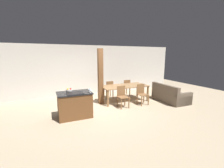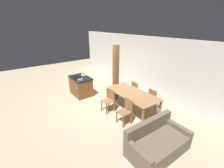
# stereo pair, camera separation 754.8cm
# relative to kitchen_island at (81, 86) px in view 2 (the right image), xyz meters

# --- Properties ---
(ground_plane) EXTENTS (16.00, 16.00, 0.00)m
(ground_plane) POSITION_rel_kitchen_island_xyz_m (1.10, 0.43, -0.45)
(ground_plane) COLOR tan
(wall_back) EXTENTS (11.20, 0.08, 2.70)m
(wall_back) POSITION_rel_kitchen_island_xyz_m (1.10, 3.01, 0.90)
(wall_back) COLOR silver
(wall_back) RESTS_ON ground_plane
(kitchen_island) EXTENTS (1.16, 0.78, 0.90)m
(kitchen_island) POSITION_rel_kitchen_island_xyz_m (0.00, 0.00, 0.00)
(kitchen_island) COLOR brown
(kitchen_island) RESTS_ON ground_plane
(fruit_bowl) EXTENTS (0.22, 0.22, 0.11)m
(fruit_bowl) POSITION_rel_kitchen_island_xyz_m (-0.13, 0.25, 0.49)
(fruit_bowl) COLOR silver
(fruit_bowl) RESTS_ON kitchen_island
(wine_glass_near) EXTENTS (0.07, 0.07, 0.14)m
(wine_glass_near) POSITION_rel_kitchen_island_xyz_m (0.50, -0.31, 0.55)
(wine_glass_near) COLOR silver
(wine_glass_near) RESTS_ON kitchen_island
(wine_glass_middle) EXTENTS (0.07, 0.07, 0.14)m
(wine_glass_middle) POSITION_rel_kitchen_island_xyz_m (0.50, -0.23, 0.55)
(wine_glass_middle) COLOR silver
(wine_glass_middle) RESTS_ON kitchen_island
(wine_glass_far) EXTENTS (0.07, 0.07, 0.14)m
(wine_glass_far) POSITION_rel_kitchen_island_xyz_m (0.50, -0.14, 0.55)
(wine_glass_far) COLOR silver
(wine_glass_far) RESTS_ON kitchen_island
(dining_table) EXTENTS (2.18, 1.02, 0.75)m
(dining_table) POSITION_rel_kitchen_island_xyz_m (2.50, 1.00, 0.22)
(dining_table) COLOR olive
(dining_table) RESTS_ON ground_plane
(dining_chair_near_left) EXTENTS (0.40, 0.40, 0.89)m
(dining_chair_near_left) POSITION_rel_kitchen_island_xyz_m (2.01, 0.25, 0.03)
(dining_chair_near_left) COLOR brown
(dining_chair_near_left) RESTS_ON ground_plane
(dining_chair_near_right) EXTENTS (0.40, 0.40, 0.89)m
(dining_chair_near_right) POSITION_rel_kitchen_island_xyz_m (3.00, 0.25, 0.03)
(dining_chair_near_right) COLOR brown
(dining_chair_near_right) RESTS_ON ground_plane
(dining_chair_far_left) EXTENTS (0.40, 0.40, 0.89)m
(dining_chair_far_left) POSITION_rel_kitchen_island_xyz_m (2.01, 1.74, 0.03)
(dining_chair_far_left) COLOR brown
(dining_chair_far_left) RESTS_ON ground_plane
(dining_chair_far_right) EXTENTS (0.40, 0.40, 0.89)m
(dining_chair_far_right) POSITION_rel_kitchen_island_xyz_m (3.00, 1.74, 0.03)
(dining_chair_far_right) COLOR brown
(dining_chair_far_right) RESTS_ON ground_plane
(couch) EXTENTS (0.95, 1.71, 0.83)m
(couch) POSITION_rel_kitchen_island_xyz_m (4.47, 0.09, -0.17)
(couch) COLOR brown
(couch) RESTS_ON ground_plane
(timber_post) EXTENTS (0.21, 0.21, 2.45)m
(timber_post) POSITION_rel_kitchen_island_xyz_m (1.35, 1.09, 0.78)
(timber_post) COLOR brown
(timber_post) RESTS_ON ground_plane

